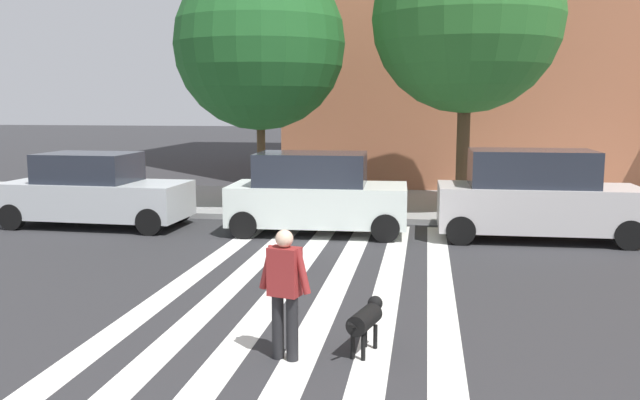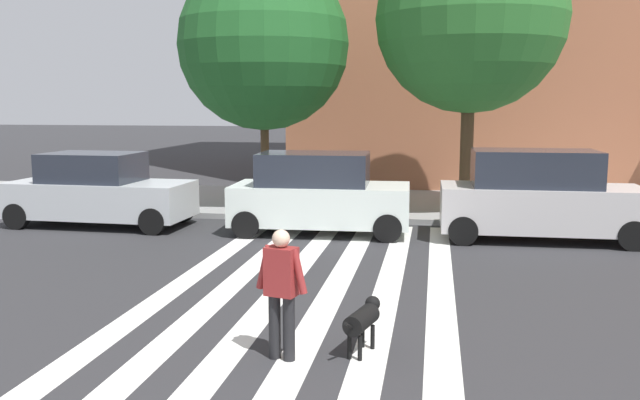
{
  "view_description": "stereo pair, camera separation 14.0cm",
  "coord_description": "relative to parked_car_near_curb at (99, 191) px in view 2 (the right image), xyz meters",
  "views": [
    {
      "loc": [
        1.26,
        -2.5,
        3.15
      ],
      "look_at": [
        -0.5,
        8.5,
        1.53
      ],
      "focal_mm": 37.39,
      "sensor_mm": 36.0,
      "label": 1
    },
    {
      "loc": [
        1.4,
        -2.47,
        3.15
      ],
      "look_at": [
        -0.5,
        8.5,
        1.53
      ],
      "focal_mm": 37.39,
      "sensor_mm": 36.0,
      "label": 2
    }
  ],
  "objects": [
    {
      "name": "pedestrian_dog_walker",
      "position": [
        6.73,
        -8.1,
        0.03
      ],
      "size": [
        0.7,
        0.33,
        1.64
      ],
      "color": "black",
      "rests_on": "ground_plane"
    },
    {
      "name": "parked_car_near_curb",
      "position": [
        0.0,
        0.0,
        0.0
      ],
      "size": [
        4.71,
        2.08,
        1.89
      ],
      "color": "#B2B7BA",
      "rests_on": "ground_plane"
    },
    {
      "name": "dog_on_leash",
      "position": [
        7.69,
        -7.71,
        -0.46
      ],
      "size": [
        0.44,
        1.02,
        0.65
      ],
      "color": "black",
      "rests_on": "ground_plane"
    },
    {
      "name": "street_tree_nearest",
      "position": [
        3.58,
        3.32,
        3.94
      ],
      "size": [
        4.97,
        4.97,
        7.18
      ],
      "color": "#4C3823",
      "rests_on": "sidewalk_far"
    },
    {
      "name": "parked_car_behind_first",
      "position": [
        5.78,
        -0.0,
        0.06
      ],
      "size": [
        4.34,
        2.17,
        1.97
      ],
      "color": "silver",
      "rests_on": "ground_plane"
    },
    {
      "name": "ground_plane",
      "position": [
        7.14,
        -5.93,
        -0.9
      ],
      "size": [
        160.0,
        160.0,
        0.0
      ],
      "primitive_type": "plane",
      "color": "#2B2B2D"
    },
    {
      "name": "parked_car_third_in_line",
      "position": [
        10.93,
        -0.0,
        0.12
      ],
      "size": [
        4.57,
        1.95,
        2.09
      ],
      "color": "#BDB9B8",
      "rests_on": "ground_plane"
    },
    {
      "name": "crosswalk_stripes",
      "position": [
        6.45,
        -5.93,
        -0.9
      ],
      "size": [
        4.95,
        14.22,
        0.01
      ],
      "color": "silver",
      "rests_on": "ground_plane"
    },
    {
      "name": "sidewalk_far",
      "position": [
        7.14,
        4.48,
        -0.82
      ],
      "size": [
        80.0,
        6.0,
        0.15
      ],
      "primitive_type": "cube",
      "color": "gray",
      "rests_on": "ground_plane"
    },
    {
      "name": "street_tree_middle",
      "position": [
        9.41,
        3.07,
        4.53
      ],
      "size": [
        5.15,
        5.15,
        7.87
      ],
      "color": "#4C3823",
      "rests_on": "sidewalk_far"
    }
  ]
}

